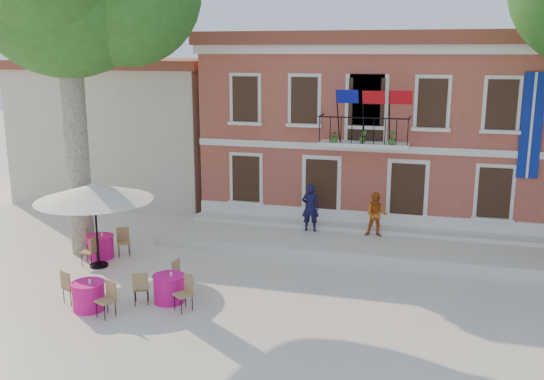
{
  "coord_description": "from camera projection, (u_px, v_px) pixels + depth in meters",
  "views": [
    {
      "loc": [
        4.55,
        -16.15,
        6.8
      ],
      "look_at": [
        -0.86,
        3.5,
        2.1
      ],
      "focal_mm": 40.0,
      "sensor_mm": 36.0,
      "label": 1
    }
  ],
  "objects": [
    {
      "name": "cafe_table_0",
      "position": [
        88.0,
        295.0,
        16.19
      ],
      "size": [
        1.93,
        1.14,
        0.95
      ],
      "color": "#F11686",
      "rests_on": "ground"
    },
    {
      "name": "patio_umbrella",
      "position": [
        94.0,
        192.0,
        18.99
      ],
      "size": [
        3.68,
        3.68,
        2.73
      ],
      "color": "black",
      "rests_on": "ground"
    },
    {
      "name": "pedestrian_orange",
      "position": [
        376.0,
        215.0,
        21.54
      ],
      "size": [
        0.8,
        0.63,
        1.6
      ],
      "primitive_type": "imported",
      "rotation": [
        0.0,
        0.0,
        0.03
      ],
      "color": "#C95717",
      "rests_on": "terrace"
    },
    {
      "name": "cafe_table_3",
      "position": [
        101.0,
        245.0,
        20.27
      ],
      "size": [
        1.87,
        1.65,
        0.95
      ],
      "color": "#F11686",
      "rests_on": "ground"
    },
    {
      "name": "terrace",
      "position": [
        356.0,
        243.0,
        21.45
      ],
      "size": [
        14.0,
        3.4,
        0.3
      ],
      "primitive_type": "cube",
      "color": "silver",
      "rests_on": "ground"
    },
    {
      "name": "cafe_table_1",
      "position": [
        169.0,
        287.0,
        16.7
      ],
      "size": [
        1.87,
        1.7,
        0.95
      ],
      "color": "#F11686",
      "rests_on": "ground"
    },
    {
      "name": "ground",
      "position": [
        269.0,
        286.0,
        17.87
      ],
      "size": [
        90.0,
        90.0,
        0.0
      ],
      "primitive_type": "plane",
      "color": "beige",
      "rests_on": "ground"
    },
    {
      "name": "main_building",
      "position": [
        377.0,
        123.0,
        25.89
      ],
      "size": [
        13.5,
        9.59,
        7.5
      ],
      "color": "#A8573D",
      "rests_on": "ground"
    },
    {
      "name": "neighbor_west",
      "position": [
        144.0,
        125.0,
        29.94
      ],
      "size": [
        9.4,
        9.4,
        6.4
      ],
      "color": "beige",
      "rests_on": "ground"
    },
    {
      "name": "pedestrian_navy",
      "position": [
        310.0,
        208.0,
        22.18
      ],
      "size": [
        0.66,
        0.45,
        1.76
      ],
      "primitive_type": "imported",
      "rotation": [
        0.0,
        0.0,
        3.19
      ],
      "color": "#110F35",
      "rests_on": "terrace"
    }
  ]
}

